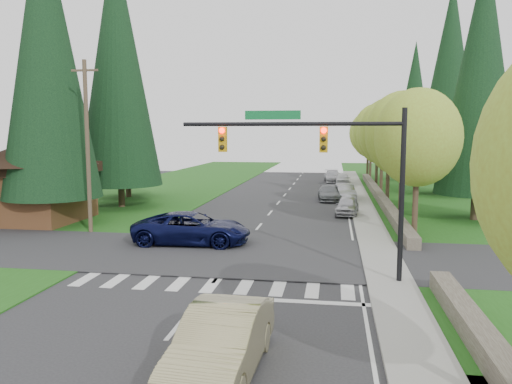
% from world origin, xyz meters
% --- Properties ---
extents(ground, '(120.00, 120.00, 0.00)m').
position_xyz_m(ground, '(0.00, 0.00, 0.00)').
color(ground, '#28282B').
rests_on(ground, ground).
extents(grass_east, '(14.00, 110.00, 0.06)m').
position_xyz_m(grass_east, '(13.00, 20.00, 0.03)').
color(grass_east, '#1F5115').
rests_on(grass_east, ground).
extents(grass_west, '(14.00, 110.00, 0.06)m').
position_xyz_m(grass_west, '(-13.00, 20.00, 0.03)').
color(grass_west, '#1F5115').
rests_on(grass_west, ground).
extents(cross_street, '(120.00, 8.00, 0.10)m').
position_xyz_m(cross_street, '(0.00, 8.00, 0.00)').
color(cross_street, '#28282B').
rests_on(cross_street, ground).
extents(sidewalk_east, '(1.80, 80.00, 0.13)m').
position_xyz_m(sidewalk_east, '(6.90, 22.00, 0.07)').
color(sidewalk_east, gray).
rests_on(sidewalk_east, ground).
extents(curb_east, '(0.20, 80.00, 0.13)m').
position_xyz_m(curb_east, '(6.05, 22.00, 0.07)').
color(curb_east, gray).
rests_on(curb_east, ground).
extents(stone_wall_south, '(0.70, 14.00, 0.70)m').
position_xyz_m(stone_wall_south, '(8.60, -3.00, 0.35)').
color(stone_wall_south, '#4C4438').
rests_on(stone_wall_south, ground).
extents(stone_wall_north, '(0.70, 40.00, 0.70)m').
position_xyz_m(stone_wall_north, '(8.60, 30.00, 0.35)').
color(stone_wall_north, '#4C4438').
rests_on(stone_wall_north, ground).
extents(traffic_signal, '(8.70, 0.37, 6.80)m').
position_xyz_m(traffic_signal, '(4.37, 4.50, 4.98)').
color(traffic_signal, black).
rests_on(traffic_signal, ground).
extents(brown_building, '(8.40, 8.40, 5.40)m').
position_xyz_m(brown_building, '(-15.00, 15.00, 3.14)').
color(brown_building, '#4C2D19').
rests_on(brown_building, ground).
extents(utility_pole, '(1.60, 0.24, 10.00)m').
position_xyz_m(utility_pole, '(-9.50, 12.00, 5.14)').
color(utility_pole, '#473828').
rests_on(utility_pole, ground).
extents(decid_tree_0, '(4.80, 4.80, 8.37)m').
position_xyz_m(decid_tree_0, '(9.20, 14.00, 5.60)').
color(decid_tree_0, '#38281C').
rests_on(decid_tree_0, ground).
extents(decid_tree_1, '(5.20, 5.20, 8.80)m').
position_xyz_m(decid_tree_1, '(9.30, 21.00, 5.80)').
color(decid_tree_1, '#38281C').
rests_on(decid_tree_1, ground).
extents(decid_tree_2, '(5.00, 5.00, 8.82)m').
position_xyz_m(decid_tree_2, '(9.10, 28.00, 5.93)').
color(decid_tree_2, '#38281C').
rests_on(decid_tree_2, ground).
extents(decid_tree_3, '(5.00, 5.00, 8.55)m').
position_xyz_m(decid_tree_3, '(9.20, 35.00, 5.66)').
color(decid_tree_3, '#38281C').
rests_on(decid_tree_3, ground).
extents(decid_tree_4, '(5.40, 5.40, 9.18)m').
position_xyz_m(decid_tree_4, '(9.30, 42.00, 6.06)').
color(decid_tree_4, '#38281C').
rests_on(decid_tree_4, ground).
extents(decid_tree_5, '(4.80, 4.80, 8.30)m').
position_xyz_m(decid_tree_5, '(9.10, 49.00, 5.53)').
color(decid_tree_5, '#38281C').
rests_on(decid_tree_5, ground).
extents(decid_tree_6, '(5.20, 5.20, 8.86)m').
position_xyz_m(decid_tree_6, '(9.20, 56.00, 5.86)').
color(decid_tree_6, '#38281C').
rests_on(decid_tree_6, ground).
extents(conifer_w_a, '(6.12, 6.12, 19.80)m').
position_xyz_m(conifer_w_a, '(-13.00, 14.00, 10.79)').
color(conifer_w_a, '#38281C').
rests_on(conifer_w_a, ground).
extents(conifer_w_b, '(5.44, 5.44, 17.80)m').
position_xyz_m(conifer_w_b, '(-16.00, 18.00, 9.79)').
color(conifer_w_b, '#38281C').
rests_on(conifer_w_b, ground).
extents(conifer_w_c, '(6.46, 6.46, 20.80)m').
position_xyz_m(conifer_w_c, '(-12.00, 22.00, 11.29)').
color(conifer_w_c, '#38281C').
rests_on(conifer_w_c, ground).
extents(conifer_w_e, '(5.78, 5.78, 18.80)m').
position_xyz_m(conifer_w_e, '(-14.00, 28.00, 10.29)').
color(conifer_w_e, '#38281C').
rests_on(conifer_w_e, ground).
extents(conifer_e_a, '(5.44, 5.44, 17.80)m').
position_xyz_m(conifer_e_a, '(14.00, 20.00, 9.79)').
color(conifer_e_a, '#38281C').
rests_on(conifer_e_a, ground).
extents(conifer_e_b, '(6.12, 6.12, 19.80)m').
position_xyz_m(conifer_e_b, '(15.00, 34.00, 10.79)').
color(conifer_e_b, '#38281C').
rests_on(conifer_e_b, ground).
extents(conifer_e_c, '(5.10, 5.10, 16.80)m').
position_xyz_m(conifer_e_c, '(14.00, 48.00, 9.29)').
color(conifer_e_c, '#38281C').
rests_on(conifer_e_c, ground).
extents(sedan_champagne, '(1.98, 5.08, 1.65)m').
position_xyz_m(sedan_champagne, '(2.01, -3.78, 0.82)').
color(sedan_champagne, tan).
rests_on(sedan_champagne, ground).
extents(suv_navy, '(6.25, 3.07, 1.71)m').
position_xyz_m(suv_navy, '(-2.74, 10.02, 0.85)').
color(suv_navy, '#0A0E35').
rests_on(suv_navy, ground).
extents(parked_car_a, '(1.90, 3.96, 1.31)m').
position_xyz_m(parked_car_a, '(5.60, 21.03, 0.65)').
color(parked_car_a, '#B1B1B6').
rests_on(parked_car_a, ground).
extents(parked_car_b, '(2.14, 4.59, 1.30)m').
position_xyz_m(parked_car_b, '(4.20, 28.76, 0.65)').
color(parked_car_b, slate).
rests_on(parked_car_b, ground).
extents(parked_car_c, '(2.01, 4.39, 1.40)m').
position_xyz_m(parked_car_c, '(5.60, 29.29, 0.70)').
color(parked_car_c, '#ADAEB2').
rests_on(parked_car_c, ground).
extents(parked_car_d, '(1.64, 3.95, 1.34)m').
position_xyz_m(parked_car_d, '(5.60, 42.92, 0.67)').
color(parked_car_d, silver).
rests_on(parked_car_d, ground).
extents(parked_car_e, '(2.40, 4.93, 1.38)m').
position_xyz_m(parked_car_e, '(4.48, 45.58, 0.69)').
color(parked_car_e, '#ADAEB2').
rests_on(parked_car_e, ground).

